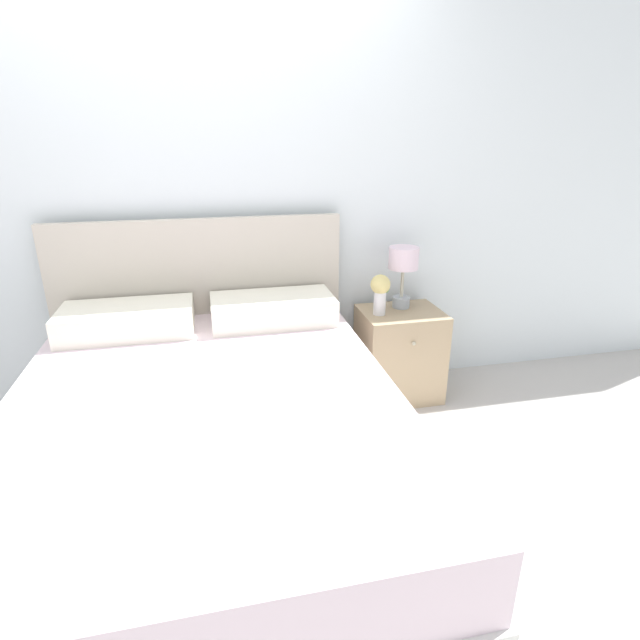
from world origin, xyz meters
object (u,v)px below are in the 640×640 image
object	(u,v)px
bed	(209,440)
table_lamp	(403,265)
nightstand	(399,354)
flower_vase	(380,290)

from	to	relation	value
bed	table_lamp	bearing A→B (deg)	34.28
nightstand	table_lamp	bearing A→B (deg)	73.18
table_lamp	flower_vase	xyz separation A→B (m)	(-0.17, -0.09, -0.12)
flower_vase	nightstand	bearing A→B (deg)	7.20
nightstand	flower_vase	size ratio (longest dim) A/B	2.33
table_lamp	bed	bearing A→B (deg)	-145.72
flower_vase	table_lamp	bearing A→B (deg)	28.39
nightstand	flower_vase	bearing A→B (deg)	-172.80
table_lamp	flower_vase	distance (m)	0.22
table_lamp	nightstand	bearing A→B (deg)	-106.82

